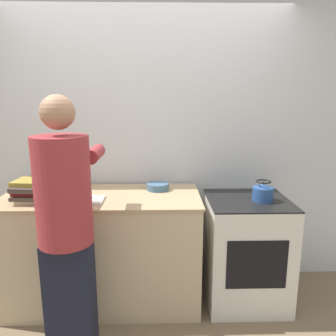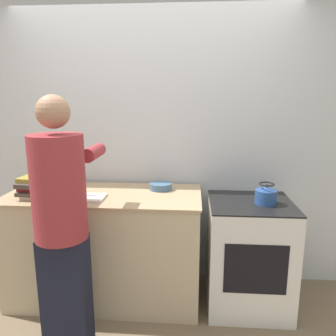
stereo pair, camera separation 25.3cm
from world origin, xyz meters
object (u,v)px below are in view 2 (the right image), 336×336
object	(u,v)px
oven	(248,254)
cutting_board	(83,197)
person	(62,219)
knife	(81,195)
kettle	(266,195)
bowl_prep	(161,186)
canister_jar	(48,180)

from	to	relation	value
oven	cutting_board	distance (m)	1.43
person	knife	xyz separation A→B (m)	(-0.03, 0.47, 0.01)
person	kettle	distance (m)	1.52
cutting_board	knife	size ratio (longest dim) A/B	1.51
bowl_prep	canister_jar	size ratio (longest dim) A/B	1.18
kettle	bowl_prep	world-z (taller)	kettle
cutting_board	knife	world-z (taller)	knife
canister_jar	cutting_board	bearing A→B (deg)	-33.48
oven	bowl_prep	bearing A→B (deg)	166.09
cutting_board	canister_jar	world-z (taller)	canister_jar
cutting_board	knife	xyz separation A→B (m)	(-0.02, 0.02, 0.01)
person	canister_jar	distance (m)	0.83
knife	cutting_board	bearing A→B (deg)	-54.76
person	knife	bearing A→B (deg)	93.61
oven	bowl_prep	distance (m)	0.93
kettle	person	bearing A→B (deg)	-159.52
kettle	canister_jar	distance (m)	1.85
kettle	bowl_prep	bearing A→B (deg)	165.15
knife	canister_jar	size ratio (longest dim) A/B	1.39
oven	kettle	xyz separation A→B (m)	(0.10, -0.04, 0.52)
canister_jar	kettle	bearing A→B (deg)	-5.77
knife	kettle	bearing A→B (deg)	-10.51
person	oven	bearing A→B (deg)	23.38
cutting_board	oven	bearing A→B (deg)	5.14
kettle	bowl_prep	distance (m)	0.88
oven	knife	xyz separation A→B (m)	(-1.36, -0.10, 0.51)
cutting_board	bowl_prep	xyz separation A→B (m)	(0.59, 0.31, 0.02)
bowl_prep	canister_jar	xyz separation A→B (m)	(-0.99, -0.04, 0.04)
kettle	cutting_board	bearing A→B (deg)	-176.81
person	bowl_prep	size ratio (longest dim) A/B	9.03
knife	person	bearing A→B (deg)	-99.35
oven	knife	bearing A→B (deg)	-175.69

